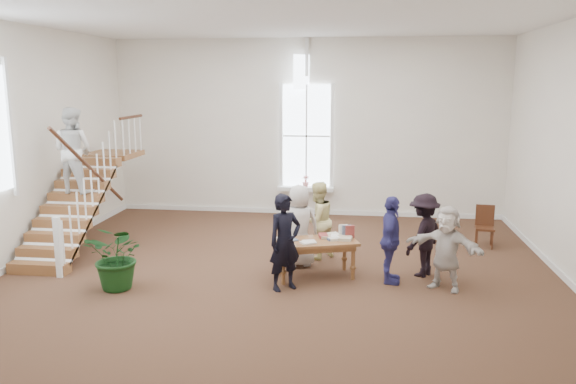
# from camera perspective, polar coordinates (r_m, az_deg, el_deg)

# --- Properties ---
(ground) EXTENTS (10.00, 10.00, 0.00)m
(ground) POSITION_cam_1_polar(r_m,az_deg,el_deg) (10.52, -0.55, -7.81)
(ground) COLOR #45261B
(ground) RESTS_ON ground
(room_shell) EXTENTS (10.49, 10.00, 10.00)m
(room_shell) POSITION_cam_1_polar(r_m,az_deg,el_deg) (14.62, 1.82, -0.76)
(room_shell) COLOR white
(room_shell) RESTS_ON ground
(staircase) EXTENTS (1.10, 4.10, 2.92)m
(staircase) POSITION_cam_1_polar(r_m,az_deg,el_deg) (12.18, -20.74, 1.94)
(staircase) COLOR brown
(staircase) RESTS_ON ground
(library_table) EXTENTS (1.60, 1.14, 0.74)m
(library_table) POSITION_cam_1_polar(r_m,az_deg,el_deg) (9.94, 2.94, -5.33)
(library_table) COLOR brown
(library_table) RESTS_ON ground
(police_officer) EXTENTS (0.70, 0.68, 1.62)m
(police_officer) POSITION_cam_1_polar(r_m,az_deg,el_deg) (9.30, -0.32, -5.12)
(police_officer) COLOR black
(police_officer) RESTS_ON ground
(elderly_woman) EXTENTS (0.87, 0.70, 1.55)m
(elderly_woman) POSITION_cam_1_polar(r_m,az_deg,el_deg) (10.49, 1.14, -3.44)
(elderly_woman) COLOR beige
(elderly_woman) RESTS_ON ground
(person_yellow) EXTENTS (0.93, 0.93, 1.52)m
(person_yellow) POSITION_cam_1_polar(r_m,az_deg,el_deg) (10.95, 2.99, -2.90)
(person_yellow) COLOR #F6E899
(person_yellow) RESTS_ON ground
(woman_cluster_a) EXTENTS (0.45, 0.92, 1.52)m
(woman_cluster_a) POSITION_cam_1_polar(r_m,az_deg,el_deg) (9.77, 10.38, -4.82)
(woman_cluster_a) COLOR navy
(woman_cluster_a) RESTS_ON ground
(woman_cluster_b) EXTENTS (1.01, 1.11, 1.49)m
(woman_cluster_b) POSITION_cam_1_polar(r_m,az_deg,el_deg) (10.26, 13.61, -4.27)
(woman_cluster_b) COLOR black
(woman_cluster_b) RESTS_ON ground
(woman_cluster_c) EXTENTS (1.36, 1.01, 1.42)m
(woman_cluster_c) POSITION_cam_1_polar(r_m,az_deg,el_deg) (9.68, 15.77, -5.50)
(woman_cluster_c) COLOR beige
(woman_cluster_c) RESTS_ON ground
(floor_plant) EXTENTS (1.16, 1.05, 1.13)m
(floor_plant) POSITION_cam_1_polar(r_m,az_deg,el_deg) (9.79, -16.82, -6.28)
(floor_plant) COLOR #113713
(floor_plant) RESTS_ON ground
(side_chair) EXTENTS (0.43, 0.43, 0.88)m
(side_chair) POSITION_cam_1_polar(r_m,az_deg,el_deg) (12.49, 19.35, -3.10)
(side_chair) COLOR #3D1F10
(side_chair) RESTS_ON ground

